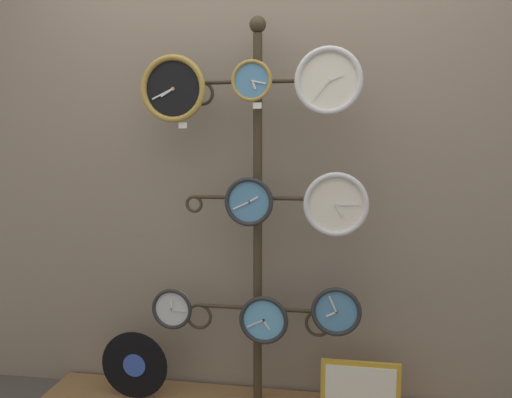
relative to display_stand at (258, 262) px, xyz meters
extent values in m
cube|color=gray|center=(0.00, 0.16, 0.63)|extent=(4.40, 0.04, 2.80)
cylinder|color=#382D1E|center=(0.00, 0.00, 0.17)|extent=(0.04, 0.04, 1.85)
sphere|color=#382D1E|center=(0.00, 0.00, 1.13)|extent=(0.08, 0.08, 0.08)
cylinder|color=#382D1E|center=(-0.14, 0.00, 0.87)|extent=(0.27, 0.02, 0.02)
torus|color=#382D1E|center=(-0.27, 0.00, 0.82)|extent=(0.12, 0.02, 0.12)
cylinder|color=#382D1E|center=(0.14, 0.00, 0.87)|extent=(0.27, 0.02, 0.02)
torus|color=#382D1E|center=(0.27, 0.00, 0.82)|extent=(0.12, 0.02, 0.12)
cylinder|color=#382D1E|center=(-0.16, 0.00, 0.32)|extent=(0.32, 0.02, 0.02)
torus|color=#382D1E|center=(-0.32, 0.00, 0.28)|extent=(0.09, 0.02, 0.09)
cylinder|color=#382D1E|center=(0.16, 0.00, 0.32)|extent=(0.32, 0.02, 0.02)
torus|color=#382D1E|center=(0.32, 0.00, 0.28)|extent=(0.09, 0.02, 0.09)
cylinder|color=#382D1E|center=(-0.15, 0.00, -0.24)|extent=(0.30, 0.02, 0.02)
torus|color=#382D1E|center=(-0.30, 0.00, -0.30)|extent=(0.14, 0.02, 0.14)
cylinder|color=#382D1E|center=(0.15, 0.00, -0.24)|extent=(0.30, 0.02, 0.02)
torus|color=#382D1E|center=(0.30, 0.00, -0.30)|extent=(0.14, 0.02, 0.14)
cylinder|color=black|center=(-0.38, -0.09, 0.83)|extent=(0.29, 0.02, 0.29)
torus|color=#A58438|center=(-0.38, -0.11, 0.83)|extent=(0.31, 0.03, 0.31)
cylinder|color=#A58438|center=(-0.38, -0.11, 0.83)|extent=(0.02, 0.01, 0.02)
cube|color=silver|center=(-0.41, -0.11, 0.82)|extent=(0.06, 0.00, 0.04)
cube|color=silver|center=(-0.43, -0.11, 0.81)|extent=(0.10, 0.00, 0.05)
cylinder|color=#4C84B2|center=(-0.01, -0.09, 0.86)|extent=(0.17, 0.02, 0.17)
torus|color=#A58438|center=(-0.01, -0.11, 0.86)|extent=(0.19, 0.02, 0.19)
cylinder|color=#A58438|center=(-0.01, -0.11, 0.86)|extent=(0.01, 0.01, 0.01)
cube|color=silver|center=(0.00, -0.11, 0.84)|extent=(0.02, 0.00, 0.04)
cube|color=silver|center=(0.02, -0.11, 0.86)|extent=(0.07, 0.00, 0.02)
cylinder|color=silver|center=(0.33, -0.11, 0.85)|extent=(0.27, 0.02, 0.27)
torus|color=silver|center=(0.33, -0.13, 0.85)|extent=(0.30, 0.03, 0.30)
cylinder|color=silver|center=(0.33, -0.12, 0.85)|extent=(0.02, 0.01, 0.02)
cube|color=silver|center=(0.37, -0.13, 0.87)|extent=(0.06, 0.00, 0.03)
cube|color=silver|center=(0.30, -0.13, 0.81)|extent=(0.07, 0.00, 0.09)
cylinder|color=#4C84B2|center=(-0.03, -0.08, 0.31)|extent=(0.21, 0.02, 0.21)
torus|color=#262628|center=(-0.03, -0.09, 0.31)|extent=(0.23, 0.02, 0.23)
cylinder|color=#262628|center=(-0.03, -0.09, 0.31)|extent=(0.01, 0.01, 0.01)
cube|color=silver|center=(-0.01, -0.09, 0.32)|extent=(0.05, 0.00, 0.03)
cube|color=silver|center=(-0.06, -0.10, 0.29)|extent=(0.08, 0.00, 0.04)
cylinder|color=silver|center=(0.38, -0.09, 0.31)|extent=(0.27, 0.02, 0.27)
torus|color=silver|center=(0.38, -0.11, 0.31)|extent=(0.30, 0.03, 0.30)
cylinder|color=silver|center=(0.38, -0.11, 0.31)|extent=(0.02, 0.01, 0.02)
cube|color=silver|center=(0.39, -0.11, 0.28)|extent=(0.04, 0.00, 0.06)
cube|color=silver|center=(0.43, -0.11, 0.31)|extent=(0.11, 0.00, 0.01)
cylinder|color=silver|center=(-0.42, -0.07, -0.24)|extent=(0.19, 0.02, 0.19)
torus|color=#262628|center=(-0.42, -0.08, -0.24)|extent=(0.21, 0.02, 0.21)
cylinder|color=#262628|center=(-0.42, -0.08, -0.24)|extent=(0.01, 0.01, 0.01)
cube|color=silver|center=(-0.42, -0.08, -0.21)|extent=(0.01, 0.00, 0.05)
cube|color=silver|center=(-0.38, -0.08, -0.24)|extent=(0.07, 0.00, 0.01)
cylinder|color=#60A8DB|center=(0.04, -0.07, -0.26)|extent=(0.22, 0.02, 0.22)
torus|color=#262628|center=(0.04, -0.09, -0.26)|extent=(0.24, 0.02, 0.24)
cylinder|color=#262628|center=(0.04, -0.09, -0.26)|extent=(0.01, 0.01, 0.01)
cube|color=silver|center=(0.06, -0.09, -0.29)|extent=(0.04, 0.00, 0.05)
cube|color=silver|center=(0.00, -0.09, -0.28)|extent=(0.08, 0.00, 0.04)
cylinder|color=#4C84B2|center=(0.39, -0.09, -0.20)|extent=(0.21, 0.02, 0.21)
torus|color=#262628|center=(0.39, -0.10, -0.20)|extent=(0.23, 0.02, 0.23)
cylinder|color=#262628|center=(0.39, -0.10, -0.20)|extent=(0.01, 0.01, 0.01)
cube|color=silver|center=(0.36, -0.10, -0.21)|extent=(0.05, 0.00, 0.03)
cube|color=silver|center=(0.37, -0.10, -0.16)|extent=(0.04, 0.00, 0.08)
cylinder|color=black|center=(-0.62, -0.09, -0.54)|extent=(0.35, 0.01, 0.35)
cylinder|color=#334FB2|center=(-0.62, -0.09, -0.54)|extent=(0.12, 0.00, 0.12)
cube|color=gold|center=(0.50, -0.09, -0.57)|extent=(0.37, 0.02, 0.28)
cube|color=white|center=(0.50, -0.10, -0.57)|extent=(0.33, 0.00, 0.23)
cube|color=white|center=(-0.34, -0.10, 0.67)|extent=(0.04, 0.00, 0.03)
cube|color=white|center=(0.01, -0.10, 0.75)|extent=(0.04, 0.00, 0.03)
camera|label=1|loc=(0.39, -2.37, 0.59)|focal=35.00mm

